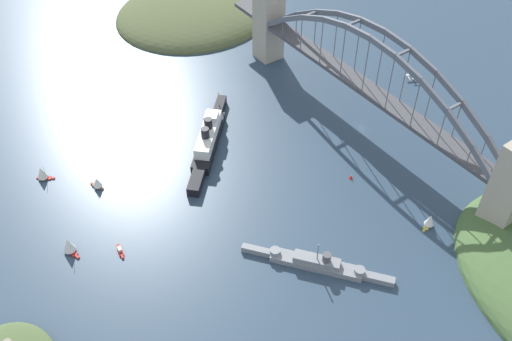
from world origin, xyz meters
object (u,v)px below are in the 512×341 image
at_px(ocean_liner, 208,138).
at_px(harbor_arch_bridge, 369,89).
at_px(small_boat_4, 430,221).
at_px(channel_marker_buoy, 351,177).
at_px(small_boat_6, 120,251).
at_px(small_boat_2, 97,183).
at_px(small_boat_7, 69,245).
at_px(seaplane_taxiing_near_bridge, 412,77).
at_px(naval_cruiser, 318,263).
at_px(small_boat_5, 42,173).

bearing_deg(ocean_liner, harbor_arch_bridge, -115.19).
distance_m(small_boat_4, channel_marker_buoy, 49.07).
bearing_deg(small_boat_4, small_boat_6, 60.69).
distance_m(small_boat_2, channel_marker_buoy, 137.79).
height_order(harbor_arch_bridge, small_boat_6, harbor_arch_bridge).
xyz_separation_m(small_boat_4, small_boat_6, (75.49, 134.45, -3.04)).
bearing_deg(small_boat_4, small_boat_7, 59.74).
height_order(seaplane_taxiing_near_bridge, small_boat_7, small_boat_7).
bearing_deg(small_boat_7, naval_cruiser, -129.96).
xyz_separation_m(ocean_liner, small_boat_4, (-116.53, -57.97, -1.62)).
bearing_deg(ocean_liner, small_boat_2, 85.04).
xyz_separation_m(harbor_arch_bridge, small_boat_4, (-76.75, 26.63, -24.60)).
xyz_separation_m(naval_cruiser, small_boat_2, (109.34, 62.69, 0.95)).
bearing_deg(small_boat_7, seaplane_taxiing_near_bridge, -88.91).
distance_m(naval_cruiser, small_boat_5, 157.65).
height_order(ocean_liner, small_boat_2, ocean_liner).
distance_m(small_boat_4, small_boat_6, 154.22).
xyz_separation_m(ocean_liner, seaplane_taxiing_near_bridge, (-22.07, -146.52, -3.37)).
relative_size(harbor_arch_bridge, small_boat_5, 27.89).
xyz_separation_m(harbor_arch_bridge, seaplane_taxiing_near_bridge, (17.72, -61.92, -26.35)).
bearing_deg(naval_cruiser, seaplane_taxiing_near_bridge, -61.63).
xyz_separation_m(small_boat_6, channel_marker_buoy, (-27.31, -125.59, 0.28)).
bearing_deg(small_boat_2, harbor_arch_bridge, -106.74).
bearing_deg(small_boat_6, naval_cruiser, -130.89).
distance_m(small_boat_2, small_boat_4, 174.88).
bearing_deg(harbor_arch_bridge, small_boat_5, 68.15).
relative_size(small_boat_4, small_boat_5, 0.99).
xyz_separation_m(ocean_liner, small_boat_6, (-41.03, 76.48, -4.67)).
xyz_separation_m(harbor_arch_bridge, small_boat_2, (45.59, 151.59, -24.83)).
distance_m(ocean_liner, small_boat_4, 130.16).
relative_size(harbor_arch_bridge, small_boat_7, 23.39).
xyz_separation_m(harbor_arch_bridge, small_boat_6, (-1.25, 161.08, -27.65)).
xyz_separation_m(small_boat_7, channel_marker_buoy, (-41.67, -145.13, -3.60)).
height_order(harbor_arch_bridge, naval_cruiser, harbor_arch_bridge).
bearing_deg(channel_marker_buoy, ocean_liner, 35.70).
xyz_separation_m(seaplane_taxiing_near_bridge, small_boat_7, (-4.61, 242.54, 2.58)).
xyz_separation_m(small_boat_2, small_boat_7, (-32.49, 29.03, 1.06)).
distance_m(harbor_arch_bridge, ocean_liner, 96.27).
relative_size(small_boat_4, small_boat_6, 0.98).
bearing_deg(seaplane_taxiing_near_bridge, channel_marker_buoy, 115.41).
bearing_deg(small_boat_5, ocean_liner, -108.52).
height_order(small_boat_4, small_boat_7, small_boat_7).
xyz_separation_m(harbor_arch_bridge, small_boat_7, (13.11, 180.62, -23.77)).
bearing_deg(small_boat_4, ocean_liner, 26.45).
bearing_deg(small_boat_6, small_boat_7, 53.69).
relative_size(small_boat_2, small_boat_5, 0.90).
relative_size(small_boat_2, small_boat_4, 0.91).
bearing_deg(small_boat_4, harbor_arch_bridge, -19.13).
xyz_separation_m(naval_cruiser, small_boat_7, (76.85, 91.72, 2.01)).
height_order(small_boat_5, small_boat_7, small_boat_7).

